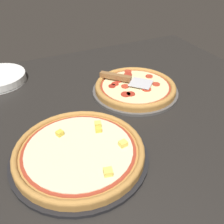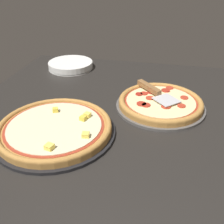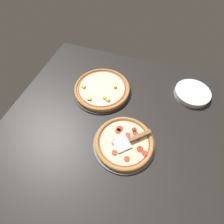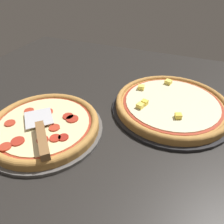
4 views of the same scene
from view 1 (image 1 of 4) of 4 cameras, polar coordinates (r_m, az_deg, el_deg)
name	(u,v)px [view 1 (image 1 of 4)]	position (r cm, az deg, el deg)	size (l,w,h in cm)	color
ground_plane	(131,118)	(92.79, 4.21, -1.35)	(127.33, 123.37, 3.60)	black
pizza_pan_front	(135,91)	(104.26, 5.05, 4.59)	(33.61, 33.61, 1.00)	#565451
pizza_front	(135,87)	(103.36, 5.10, 5.47)	(31.60, 31.60, 2.70)	#B77F3D
pizza_pan_back	(80,156)	(75.52, -7.06, -9.48)	(38.92, 38.92, 1.00)	black
pizza_back	(79,151)	(74.19, -7.14, -8.41)	(36.59, 36.59, 3.66)	#B77F3D
serving_spatula	(121,78)	(104.89, 1.91, 7.43)	(18.07, 18.82, 2.00)	silver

